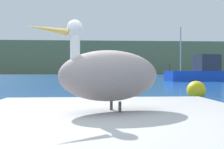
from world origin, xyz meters
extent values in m
cube|color=#6B7A51|center=(0.00, 78.31, 4.55)|extent=(140.00, 11.42, 9.10)
cube|color=#959595|center=(0.51, 0.28, 0.35)|extent=(2.89, 2.84, 0.70)
ellipsoid|color=gray|center=(0.51, 0.28, 1.05)|extent=(1.17, 0.90, 0.50)
cylinder|color=white|center=(0.17, 0.12, 1.29)|extent=(0.09, 0.09, 0.32)
sphere|color=white|center=(0.17, 0.12, 1.49)|extent=(0.15, 0.15, 0.15)
cone|color=gold|center=(-0.07, 0.01, 1.46)|extent=(0.37, 0.22, 0.09)
cylinder|color=#4C4742|center=(0.59, 0.22, 0.75)|extent=(0.03, 0.03, 0.10)
cylinder|color=#4C4742|center=(0.52, 0.38, 0.75)|extent=(0.03, 0.03, 0.10)
cube|color=blue|center=(10.65, 24.05, 0.50)|extent=(6.78, 3.17, 1.00)
cube|color=#2D333D|center=(11.56, 24.23, 1.81)|extent=(2.44, 2.13, 1.61)
cylinder|color=#B2B2B2|center=(8.72, 23.68, 3.14)|extent=(0.12, 0.12, 4.28)
cylinder|color=#3F382D|center=(7.57, 23.46, 1.35)|extent=(0.10, 0.10, 0.70)
sphere|color=yellow|center=(4.10, 7.43, 0.35)|extent=(0.70, 0.70, 0.70)
camera|label=1|loc=(0.34, -2.40, 1.11)|focal=43.85mm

